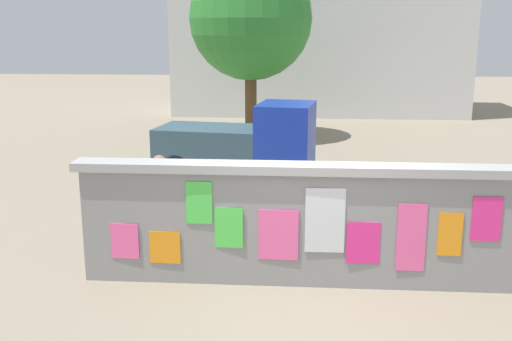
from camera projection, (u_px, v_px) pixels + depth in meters
The scene contains 9 objects.
ground at pixel (302, 160), 16.12m from camera, with size 60.00×60.00×0.00m, color gray.
poster_wall at pixel (304, 223), 8.15m from camera, with size 6.34×0.42×1.72m.
auto_rickshaw_truck at pixel (244, 143), 13.76m from camera, with size 3.78×2.00×1.85m.
motorcycle at pixel (408, 207), 10.32m from camera, with size 1.90×0.56×0.87m.
bicycle_near at pixel (231, 206), 10.74m from camera, with size 1.70×0.44×0.95m.
bicycle_far at pixel (320, 234), 9.23m from camera, with size 1.69×0.47×0.95m.
person_walking at pixel (161, 195), 9.12m from camera, with size 0.47×0.47×1.62m.
tree_roadside at pixel (251, 19), 18.64m from camera, with size 3.87×3.87×5.73m.
building_background at pixel (319, 12), 24.82m from camera, with size 12.20×4.87×8.31m.
Camera 1 is at (-0.07, -7.79, 3.48)m, focal length 41.64 mm.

